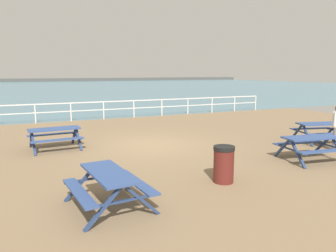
{
  "coord_description": "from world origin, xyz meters",
  "views": [
    {
      "loc": [
        -4.5,
        -11.48,
        2.81
      ],
      "look_at": [
        0.49,
        -0.55,
        0.8
      ],
      "focal_mm": 34.52,
      "sensor_mm": 36.0,
      "label": 1
    }
  ],
  "objects_px": {
    "picnic_table_near_left": "(109,181)",
    "picnic_table_mid_centre": "(55,133)",
    "picnic_table_near_right": "(311,143)",
    "picnic_table_far_left": "(320,128)",
    "litter_bin": "(224,164)"
  },
  "relations": [
    {
      "from": "picnic_table_near_right",
      "to": "picnic_table_mid_centre",
      "type": "relative_size",
      "value": 1.05
    },
    {
      "from": "picnic_table_mid_centre",
      "to": "picnic_table_near_left",
      "type": "bearing_deg",
      "value": -89.09
    },
    {
      "from": "picnic_table_near_right",
      "to": "litter_bin",
      "type": "height_order",
      "value": "litter_bin"
    },
    {
      "from": "picnic_table_mid_centre",
      "to": "picnic_table_far_left",
      "type": "xyz_separation_m",
      "value": [
        9.92,
        -3.18,
        0.0
      ]
    },
    {
      "from": "picnic_table_near_left",
      "to": "picnic_table_near_right",
      "type": "height_order",
      "value": "same"
    },
    {
      "from": "picnic_table_near_left",
      "to": "picnic_table_near_right",
      "type": "xyz_separation_m",
      "value": [
        6.81,
        0.94,
        0.0
      ]
    },
    {
      "from": "picnic_table_far_left",
      "to": "litter_bin",
      "type": "xyz_separation_m",
      "value": [
        -6.34,
        -2.48,
        -0.1
      ]
    },
    {
      "from": "litter_bin",
      "to": "picnic_table_mid_centre",
      "type": "bearing_deg",
      "value": 122.32
    },
    {
      "from": "picnic_table_mid_centre",
      "to": "picnic_table_far_left",
      "type": "distance_m",
      "value": 10.42
    },
    {
      "from": "picnic_table_near_left",
      "to": "picnic_table_near_right",
      "type": "relative_size",
      "value": 0.97
    },
    {
      "from": "litter_bin",
      "to": "picnic_table_near_right",
      "type": "bearing_deg",
      "value": 9.12
    },
    {
      "from": "picnic_table_near_left",
      "to": "litter_bin",
      "type": "height_order",
      "value": "litter_bin"
    },
    {
      "from": "picnic_table_near_right",
      "to": "picnic_table_far_left",
      "type": "bearing_deg",
      "value": 43.98
    },
    {
      "from": "picnic_table_near_left",
      "to": "picnic_table_mid_centre",
      "type": "xyz_separation_m",
      "value": [
        -0.5,
        6.0,
        0.0
      ]
    },
    {
      "from": "picnic_table_near_left",
      "to": "picnic_table_mid_centre",
      "type": "distance_m",
      "value": 6.02
    }
  ]
}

